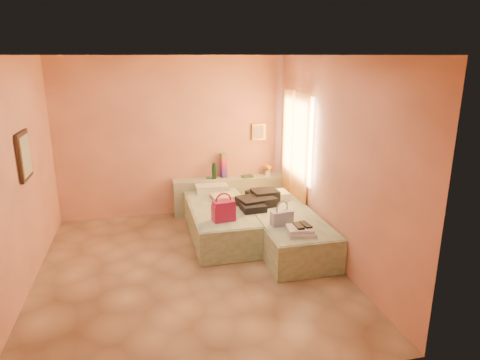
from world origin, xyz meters
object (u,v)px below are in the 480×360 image
at_px(towel_stack, 302,231).
at_px(bed_right, 286,231).
at_px(bed_left, 220,221).
at_px(green_book, 247,176).
at_px(magenta_handbag, 224,211).
at_px(water_bottle, 214,171).
at_px(blue_handbag, 282,218).
at_px(flower_vase, 268,169).
at_px(headboard_ledge, 229,195).

bearing_deg(towel_stack, bed_right, 87.32).
xyz_separation_m(bed_left, towel_stack, (0.87, -1.35, 0.30)).
xyz_separation_m(bed_left, green_book, (0.70, 1.02, 0.42)).
height_order(bed_left, magenta_handbag, magenta_handbag).
relative_size(bed_right, water_bottle, 7.12).
height_order(bed_left, blue_handbag, blue_handbag).
bearing_deg(magenta_handbag, towel_stack, -47.37).
bearing_deg(bed_left, bed_right, -36.41).
height_order(flower_vase, towel_stack, flower_vase).
relative_size(flower_vase, towel_stack, 0.67).
xyz_separation_m(magenta_handbag, blue_handbag, (0.77, -0.34, -0.05)).
height_order(headboard_ledge, bed_right, headboard_ledge).
bearing_deg(bed_left, water_bottle, 84.36).
bearing_deg(bed_right, bed_left, 143.59).
xyz_separation_m(green_book, flower_vase, (0.40, 0.04, 0.10)).
height_order(magenta_handbag, towel_stack, magenta_handbag).
distance_m(flower_vase, magenta_handbag, 2.03).
relative_size(green_book, blue_handbag, 0.64).
xyz_separation_m(green_book, magenta_handbag, (-0.76, -1.63, -0.02)).
bearing_deg(blue_handbag, bed_left, 116.82).
bearing_deg(water_bottle, green_book, -1.89).
bearing_deg(blue_handbag, green_book, 80.28).
bearing_deg(bed_left, flower_vase, 43.26).
height_order(headboard_ledge, towel_stack, headboard_ledge).
relative_size(water_bottle, towel_stack, 0.80).
bearing_deg(green_book, towel_stack, -92.92).
relative_size(bed_right, green_book, 10.03).
bearing_deg(flower_vase, bed_right, -96.69).
height_order(bed_left, water_bottle, water_bottle).
distance_m(headboard_ledge, bed_right, 1.78).
bearing_deg(bed_left, headboard_ledge, 69.77).
height_order(water_bottle, towel_stack, water_bottle).
bearing_deg(bed_right, blue_handbag, -121.75).
bearing_deg(towel_stack, water_bottle, 108.04).
distance_m(bed_right, green_book, 1.73).
xyz_separation_m(headboard_ledge, magenta_handbag, (-0.43, -1.66, 0.32)).
xyz_separation_m(headboard_ledge, bed_right, (0.52, -1.70, -0.08)).
bearing_deg(flower_vase, green_book, -174.13).
distance_m(flower_vase, blue_handbag, 2.05).
distance_m(bed_right, towel_stack, 0.76).
bearing_deg(headboard_ledge, bed_right, -72.84).
xyz_separation_m(water_bottle, green_book, (0.61, -0.02, -0.12)).
distance_m(green_book, towel_stack, 2.37).
bearing_deg(headboard_ledge, water_bottle, -177.16).
bearing_deg(magenta_handbag, blue_handbag, -32.80).
height_order(water_bottle, blue_handbag, water_bottle).
height_order(bed_right, towel_stack, towel_stack).
height_order(bed_left, bed_right, same).
bearing_deg(headboard_ledge, flower_vase, 0.50).
distance_m(green_book, blue_handbag, 1.97).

